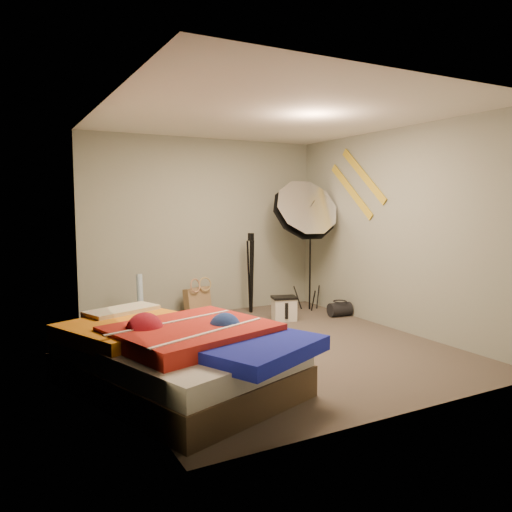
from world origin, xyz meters
TOP-DOWN VIEW (x-y plane):
  - floor at (0.00, 0.00)m, footprint 4.00×4.00m
  - ceiling at (0.00, 0.00)m, footprint 4.00×4.00m
  - wall_back at (0.00, 2.00)m, footprint 3.50×0.00m
  - wall_front at (0.00, -2.00)m, footprint 3.50×0.00m
  - wall_left at (-1.75, 0.00)m, footprint 0.00×4.00m
  - wall_right at (1.75, 0.00)m, footprint 0.00×4.00m
  - tote_bag at (-0.18, 1.81)m, footprint 0.44×0.30m
  - wrapping_roll at (-1.07, 1.54)m, footprint 0.10×0.21m
  - camera_case at (0.76, 1.02)m, footprint 0.35×0.29m
  - duffel_bag at (1.58, 0.86)m, footprint 0.34×0.22m
  - wall_stripe_upper at (1.73, 0.60)m, footprint 0.02×0.91m
  - wall_stripe_lower at (1.73, 0.85)m, footprint 0.02×0.91m
  - bed at (-1.35, -0.70)m, footprint 2.00×2.34m
  - photo_umbrella at (1.29, 1.37)m, footprint 1.24×0.96m
  - camera_tripod at (0.59, 1.68)m, footprint 0.08×0.08m

SIDE VIEW (x-z plane):
  - floor at x=0.00m, z-range 0.00..0.00m
  - duffel_bag at x=1.58m, z-range 0.00..0.19m
  - camera_case at x=0.76m, z-range 0.00..0.30m
  - tote_bag at x=-0.18m, z-range -0.01..0.41m
  - bed at x=-1.35m, z-range 0.00..0.58m
  - wrapping_roll at x=-1.07m, z-range 0.00..0.69m
  - camera_tripod at x=0.59m, z-range 0.08..1.24m
  - wall_back at x=0.00m, z-range -0.50..3.00m
  - wall_front at x=0.00m, z-range -0.50..3.00m
  - wall_left at x=-1.75m, z-range -0.75..3.25m
  - wall_right at x=1.75m, z-range -0.75..3.25m
  - photo_umbrella at x=1.29m, z-range 0.44..2.46m
  - wall_stripe_lower at x=1.73m, z-range 1.36..2.14m
  - wall_stripe_upper at x=1.73m, z-range 1.56..2.34m
  - ceiling at x=0.00m, z-range 2.50..2.50m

